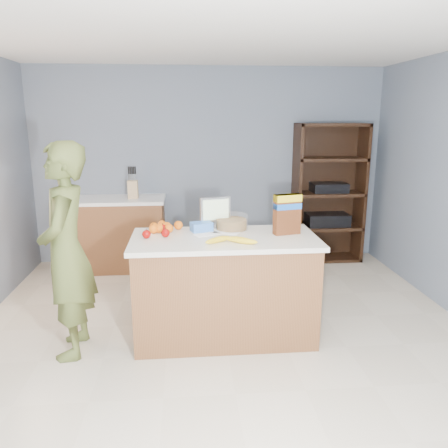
{
  "coord_description": "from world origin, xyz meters",
  "views": [
    {
      "loc": [
        -0.32,
        -3.2,
        1.88
      ],
      "look_at": [
        0.0,
        0.35,
        1.0
      ],
      "focal_mm": 35.0,
      "sensor_mm": 36.0,
      "label": 1
    }
  ],
  "objects": [
    {
      "name": "floor",
      "position": [
        0.0,
        0.0,
        0.0
      ],
      "size": [
        4.5,
        5.0,
        0.02
      ],
      "primitive_type": "cube",
      "color": "beige",
      "rests_on": "ground"
    },
    {
      "name": "walls",
      "position": [
        0.0,
        0.0,
        1.65
      ],
      "size": [
        4.52,
        5.02,
        2.51
      ],
      "color": "slate",
      "rests_on": "ground"
    },
    {
      "name": "counter_peninsula",
      "position": [
        0.0,
        0.3,
        0.42
      ],
      "size": [
        1.56,
        0.76,
        0.9
      ],
      "color": "brown",
      "rests_on": "ground"
    },
    {
      "name": "back_cabinet",
      "position": [
        -1.2,
        2.2,
        0.45
      ],
      "size": [
        1.24,
        0.62,
        0.9
      ],
      "color": "brown",
      "rests_on": "ground"
    },
    {
      "name": "shelving_unit",
      "position": [
        1.55,
        2.35,
        0.86
      ],
      "size": [
        0.9,
        0.4,
        1.8
      ],
      "color": "black",
      "rests_on": "ground"
    },
    {
      "name": "person",
      "position": [
        -1.26,
        0.15,
        0.85
      ],
      "size": [
        0.45,
        0.65,
        1.71
      ],
      "primitive_type": "imported",
      "rotation": [
        0.0,
        0.0,
        -1.5
      ],
      "color": "#525D2A",
      "rests_on": "ground"
    },
    {
      "name": "knife_block",
      "position": [
        -0.96,
        2.18,
        1.02
      ],
      "size": [
        0.12,
        0.1,
        0.31
      ],
      "color": "tan",
      "rests_on": "back_cabinet"
    },
    {
      "name": "envelopes",
      "position": [
        -0.06,
        0.42,
        0.9
      ],
      "size": [
        0.41,
        0.24,
        0.0
      ],
      "color": "white",
      "rests_on": "counter_peninsula"
    },
    {
      "name": "bananas",
      "position": [
        0.02,
        0.13,
        0.92
      ],
      "size": [
        0.43,
        0.21,
        0.05
      ],
      "color": "gold",
      "rests_on": "counter_peninsula"
    },
    {
      "name": "apples",
      "position": [
        -0.57,
        0.41,
        0.94
      ],
      "size": [
        0.23,
        0.25,
        0.07
      ],
      "color": "#930806",
      "rests_on": "counter_peninsula"
    },
    {
      "name": "oranges",
      "position": [
        -0.52,
        0.53,
        0.94
      ],
      "size": [
        0.29,
        0.22,
        0.08
      ],
      "color": "orange",
      "rests_on": "counter_peninsula"
    },
    {
      "name": "blue_carton",
      "position": [
        -0.18,
        0.51,
        0.94
      ],
      "size": [
        0.21,
        0.17,
        0.08
      ],
      "primitive_type": "cube",
      "rotation": [
        0.0,
        0.0,
        0.29
      ],
      "color": "blue",
      "rests_on": "counter_peninsula"
    },
    {
      "name": "salad_bowl",
      "position": [
        0.09,
        0.56,
        0.96
      ],
      "size": [
        0.3,
        0.3,
        0.13
      ],
      "color": "#267219",
      "rests_on": "counter_peninsula"
    },
    {
      "name": "tv",
      "position": [
        -0.05,
        0.62,
        1.06
      ],
      "size": [
        0.28,
        0.12,
        0.28
      ],
      "color": "silver",
      "rests_on": "counter_peninsula"
    },
    {
      "name": "cereal_box",
      "position": [
        0.54,
        0.35,
        1.1
      ],
      "size": [
        0.24,
        0.14,
        0.34
      ],
      "color": "#592B14",
      "rests_on": "counter_peninsula"
    }
  ]
}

